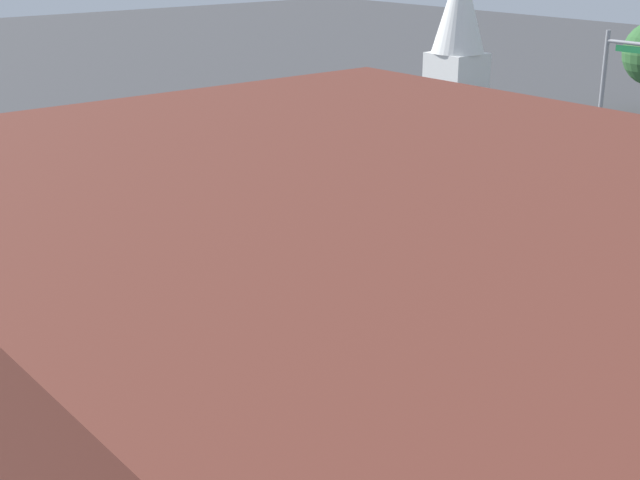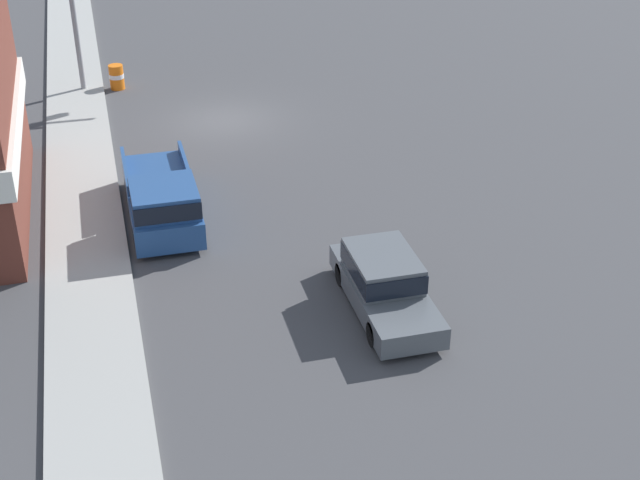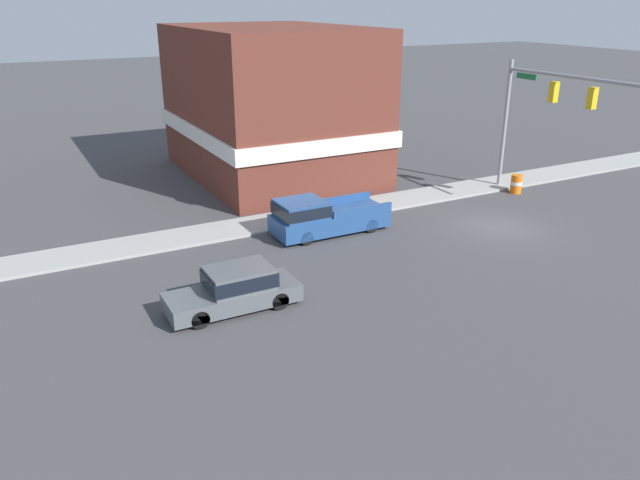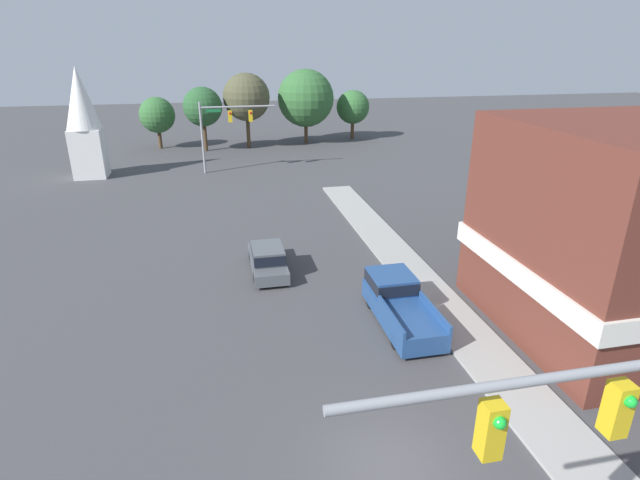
# 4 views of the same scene
# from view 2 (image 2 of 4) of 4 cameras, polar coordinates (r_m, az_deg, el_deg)

# --- Properties ---
(ground_plane) EXTENTS (200.00, 200.00, 0.00)m
(ground_plane) POSITION_cam_2_polar(r_m,az_deg,el_deg) (36.29, -6.14, 7.62)
(ground_plane) COLOR #424244
(sidewalk_curb) EXTENTS (2.40, 60.00, 0.14)m
(sidewalk_curb) POSITION_cam_2_polar(r_m,az_deg,el_deg) (35.95, -15.19, 6.63)
(sidewalk_curb) COLOR #9E9E99
(sidewalk_curb) RESTS_ON ground
(car_lead) EXTENTS (1.80, 4.77, 1.55)m
(car_lead) POSITION_cam_2_polar(r_m,az_deg,el_deg) (23.83, 4.13, -2.64)
(car_lead) COLOR black
(car_lead) RESTS_ON ground
(pickup_truck_parked) EXTENTS (2.06, 5.57, 1.79)m
(pickup_truck_parked) POSITION_cam_2_polar(r_m,az_deg,el_deg) (28.22, -10.08, 2.60)
(pickup_truck_parked) COLOR black
(pickup_truck_parked) RESTS_ON ground
(construction_barrel) EXTENTS (0.64, 0.64, 1.07)m
(construction_barrel) POSITION_cam_2_polar(r_m,az_deg,el_deg) (40.33, -12.89, 10.14)
(construction_barrel) COLOR orange
(construction_barrel) RESTS_ON ground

